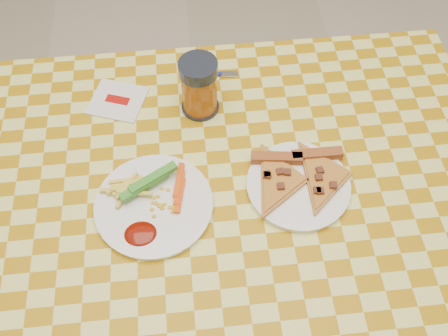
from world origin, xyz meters
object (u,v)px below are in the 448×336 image
(table, at_px, (211,209))
(plate_left, at_px, (154,206))
(drink_glass, at_px, (199,87))
(plate_right, at_px, (298,186))

(table, xyz_separation_m, plate_left, (-0.12, -0.02, 0.08))
(table, xyz_separation_m, drink_glass, (-0.00, 0.24, 0.14))
(plate_left, distance_m, drink_glass, 0.29)
(table, bearing_deg, plate_right, -2.00)
(plate_right, xyz_separation_m, drink_glass, (-0.19, 0.24, 0.06))
(plate_left, height_order, drink_glass, drink_glass)
(plate_right, relative_size, drink_glass, 1.50)
(plate_left, relative_size, drink_glass, 1.67)
(table, xyz_separation_m, plate_right, (0.19, -0.01, 0.08))
(plate_left, xyz_separation_m, plate_right, (0.30, 0.02, 0.00))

